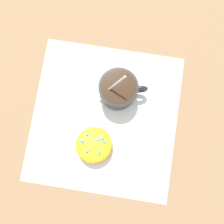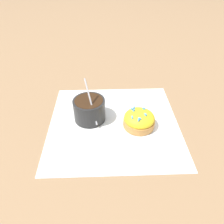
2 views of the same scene
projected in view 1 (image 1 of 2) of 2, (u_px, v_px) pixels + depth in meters
ground_plane at (105, 118)px, 0.48m from camera, size 3.00×3.00×0.00m
paper_napkin at (105, 118)px, 0.48m from camera, size 0.35×0.34×0.00m
coffee_cup at (119, 90)px, 0.46m from camera, size 0.08×0.10×0.11m
frosted_pastry at (94, 145)px, 0.46m from camera, size 0.08×0.08×0.04m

